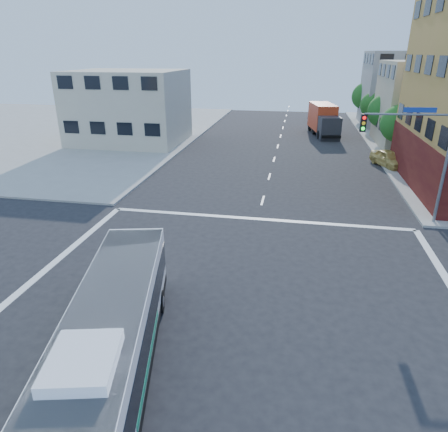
# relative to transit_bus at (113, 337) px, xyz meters

# --- Properties ---
(ground) EXTENTS (120.00, 120.00, 0.00)m
(ground) POSITION_rel_transit_bus_xyz_m (3.12, 4.58, -1.56)
(ground) COLOR black
(ground) RESTS_ON ground
(sidewalk_nw) EXTENTS (50.00, 50.00, 0.15)m
(sidewalk_nw) POSITION_rel_transit_bus_xyz_m (-31.88, 39.58, -1.49)
(sidewalk_nw) COLOR gray
(sidewalk_nw) RESTS_ON ground
(building_east_near) EXTENTS (12.06, 10.06, 9.00)m
(building_east_near) POSITION_rel_transit_bus_xyz_m (20.10, 38.56, 2.95)
(building_east_near) COLOR #B9AB8D
(building_east_near) RESTS_ON ground
(building_east_far) EXTENTS (12.06, 10.06, 10.00)m
(building_east_far) POSITION_rel_transit_bus_xyz_m (20.10, 52.56, 3.45)
(building_east_far) COLOR gray
(building_east_far) RESTS_ON ground
(building_west) EXTENTS (12.06, 10.06, 8.00)m
(building_west) POSITION_rel_transit_bus_xyz_m (-13.90, 34.56, 2.44)
(building_west) COLOR beige
(building_west) RESTS_ON ground
(signal_mast_ne) EXTENTS (7.91, 1.13, 8.07)m
(signal_mast_ne) POSITION_rel_transit_bus_xyz_m (12.20, 15.20, 3.42)
(signal_mast_ne) COLOR slate
(signal_mast_ne) RESTS_ON ground
(street_tree_a) EXTENTS (3.60, 3.60, 5.53)m
(street_tree_a) POSITION_rel_transit_bus_xyz_m (15.02, 32.50, 2.03)
(street_tree_a) COLOR #331D12
(street_tree_a) RESTS_ON ground
(street_tree_b) EXTENTS (3.80, 3.80, 5.79)m
(street_tree_b) POSITION_rel_transit_bus_xyz_m (15.02, 40.50, 2.19)
(street_tree_b) COLOR #331D12
(street_tree_b) RESTS_ON ground
(street_tree_c) EXTENTS (3.40, 3.40, 5.29)m
(street_tree_c) POSITION_rel_transit_bus_xyz_m (15.02, 48.50, 1.90)
(street_tree_c) COLOR #331D12
(street_tree_c) RESTS_ON ground
(street_tree_d) EXTENTS (4.00, 4.00, 6.03)m
(street_tree_d) POSITION_rel_transit_bus_xyz_m (15.02, 56.50, 2.32)
(street_tree_d) COLOR #331D12
(street_tree_d) RESTS_ON ground
(transit_bus) EXTENTS (4.69, 11.02, 3.19)m
(transit_bus) POSITION_rel_transit_bus_xyz_m (0.00, 0.00, 0.00)
(transit_bus) COLOR black
(transit_bus) RESTS_ON ground
(box_truck) EXTENTS (3.88, 8.62, 3.75)m
(box_truck) POSITION_rel_transit_bus_xyz_m (8.35, 43.42, 0.26)
(box_truck) COLOR #28282E
(box_truck) RESTS_ON ground
(parked_car) EXTENTS (3.26, 4.75, 1.50)m
(parked_car) POSITION_rel_transit_bus_xyz_m (13.69, 28.83, -0.81)
(parked_car) COLOR tan
(parked_car) RESTS_ON ground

